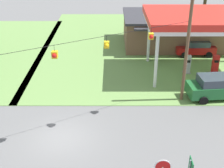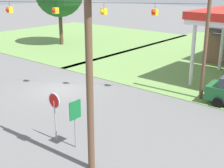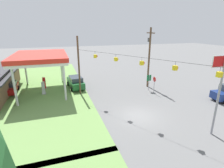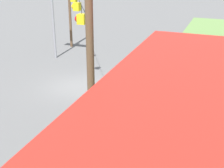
% 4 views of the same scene
% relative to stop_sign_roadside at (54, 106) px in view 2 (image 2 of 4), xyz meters
% --- Properties ---
extents(ground_plane, '(160.00, 160.00, 0.00)m').
position_rel_stop_sign_roadside_xyz_m(ground_plane, '(-5.56, 5.07, -1.81)').
color(ground_plane, slate).
extents(grass_verge_opposite_corner, '(24.00, 24.00, 0.04)m').
position_rel_stop_sign_roadside_xyz_m(grass_verge_opposite_corner, '(-21.56, 21.07, -1.79)').
color(grass_verge_opposite_corner, '#6B934C').
rests_on(grass_verge_opposite_corner, ground).
extents(stop_sign_roadside, '(0.80, 0.08, 2.50)m').
position_rel_stop_sign_roadside_xyz_m(stop_sign_roadside, '(0.00, 0.00, 0.00)').
color(stop_sign_roadside, '#99999E').
rests_on(stop_sign_roadside, ground).
extents(route_sign, '(0.10, 0.70, 2.40)m').
position_rel_stop_sign_roadside_xyz_m(route_sign, '(1.33, 0.11, -0.10)').
color(route_sign, gray).
rests_on(route_sign, ground).
extents(utility_pole_main, '(2.20, 0.44, 9.11)m').
position_rel_stop_sign_roadside_xyz_m(utility_pole_main, '(3.16, -0.70, 3.29)').
color(utility_pole_main, brown).
rests_on(utility_pole_main, ground).
extents(signal_span_gantry, '(17.50, 10.24, 8.02)m').
position_rel_stop_sign_roadside_xyz_m(signal_span_gantry, '(-5.56, 5.06, 2.64)').
color(signal_span_gantry, brown).
rests_on(signal_span_gantry, ground).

